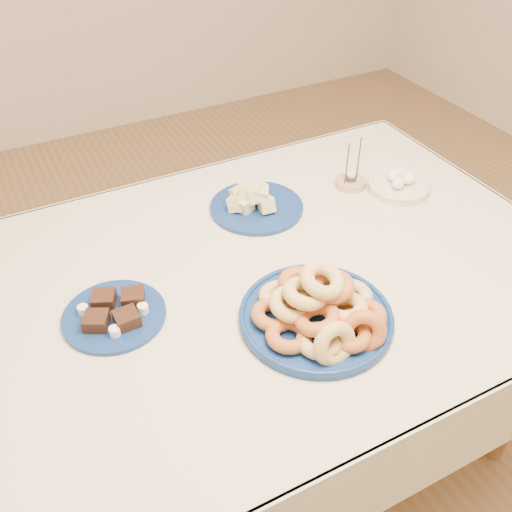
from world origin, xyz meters
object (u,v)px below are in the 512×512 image
donut_platter (319,310)px  melon_plate (253,201)px  dining_table (247,306)px  brownie_plate (115,313)px  candle_holder (350,182)px  egg_bowl (399,185)px

donut_platter → melon_plate: 0.49m
dining_table → brownie_plate: bearing=178.5°
dining_table → candle_holder: candle_holder is taller
melon_plate → egg_bowl: 0.45m
donut_platter → melon_plate: bearing=80.4°
dining_table → melon_plate: melon_plate is taller
donut_platter → melon_plate: size_ratio=1.43×
melon_plate → brownie_plate: 0.55m
egg_bowl → brownie_plate: bearing=-171.9°
melon_plate → donut_platter: bearing=-99.6°
melon_plate → candle_holder: bearing=-5.1°
melon_plate → candle_holder: 0.32m
dining_table → melon_plate: bearing=59.6°
donut_platter → candle_holder: same height
candle_holder → melon_plate: bearing=174.9°
brownie_plate → donut_platter: bearing=-29.5°
donut_platter → brownie_plate: (-0.41, 0.23, -0.03)m
melon_plate → dining_table: bearing=-120.4°
brownie_plate → egg_bowl: 0.94m
candle_holder → donut_platter: bearing=-131.8°
dining_table → melon_plate: (0.15, 0.26, 0.13)m
candle_holder → dining_table: bearing=-154.1°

